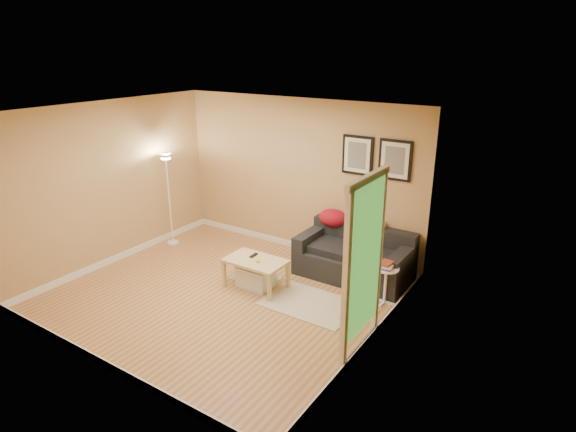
# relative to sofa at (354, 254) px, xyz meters

# --- Properties ---
(floor) EXTENTS (4.50, 4.50, 0.00)m
(floor) POSITION_rel_sofa_xyz_m (-1.31, -1.53, -0.38)
(floor) COLOR tan
(floor) RESTS_ON ground
(ceiling) EXTENTS (4.50, 4.50, 0.00)m
(ceiling) POSITION_rel_sofa_xyz_m (-1.31, -1.53, 2.23)
(ceiling) COLOR white
(ceiling) RESTS_ON wall_back
(wall_back) EXTENTS (4.50, 0.00, 4.50)m
(wall_back) POSITION_rel_sofa_xyz_m (-1.31, 0.47, 0.92)
(wall_back) COLOR tan
(wall_back) RESTS_ON ground
(wall_front) EXTENTS (4.50, 0.00, 4.50)m
(wall_front) POSITION_rel_sofa_xyz_m (-1.31, -3.53, 0.92)
(wall_front) COLOR tan
(wall_front) RESTS_ON ground
(wall_left) EXTENTS (0.00, 4.00, 4.00)m
(wall_left) POSITION_rel_sofa_xyz_m (-3.56, -1.53, 0.92)
(wall_left) COLOR tan
(wall_left) RESTS_ON ground
(wall_right) EXTENTS (0.00, 4.00, 4.00)m
(wall_right) POSITION_rel_sofa_xyz_m (0.94, -1.53, 0.92)
(wall_right) COLOR tan
(wall_right) RESTS_ON ground
(baseboard_back) EXTENTS (4.50, 0.02, 0.10)m
(baseboard_back) POSITION_rel_sofa_xyz_m (-1.31, 0.46, -0.33)
(baseboard_back) COLOR white
(baseboard_back) RESTS_ON ground
(baseboard_front) EXTENTS (4.50, 0.02, 0.10)m
(baseboard_front) POSITION_rel_sofa_xyz_m (-1.31, -3.52, -0.33)
(baseboard_front) COLOR white
(baseboard_front) RESTS_ON ground
(baseboard_left) EXTENTS (0.02, 4.00, 0.10)m
(baseboard_left) POSITION_rel_sofa_xyz_m (-3.55, -1.53, -0.33)
(baseboard_left) COLOR white
(baseboard_left) RESTS_ON ground
(baseboard_right) EXTENTS (0.02, 4.00, 0.10)m
(baseboard_right) POSITION_rel_sofa_xyz_m (0.93, -1.53, -0.33)
(baseboard_right) COLOR white
(baseboard_right) RESTS_ON ground
(sofa) EXTENTS (1.70, 0.90, 0.75)m
(sofa) POSITION_rel_sofa_xyz_m (0.00, 0.00, 0.00)
(sofa) COLOR black
(sofa) RESTS_ON ground
(red_throw) EXTENTS (0.48, 0.36, 0.28)m
(red_throw) POSITION_rel_sofa_xyz_m (-0.53, 0.29, 0.40)
(red_throw) COLOR maroon
(red_throw) RESTS_ON sofa
(plaid_throw) EXTENTS (0.45, 0.32, 0.10)m
(plaid_throw) POSITION_rel_sofa_xyz_m (0.09, 0.34, 0.41)
(plaid_throw) COLOR tan
(plaid_throw) RESTS_ON sofa
(framed_print_left) EXTENTS (0.50, 0.04, 0.60)m
(framed_print_left) POSITION_rel_sofa_xyz_m (-0.23, 0.45, 1.43)
(framed_print_left) COLOR black
(framed_print_left) RESTS_ON wall_back
(framed_print_right) EXTENTS (0.50, 0.04, 0.60)m
(framed_print_right) POSITION_rel_sofa_xyz_m (0.37, 0.45, 1.43)
(framed_print_right) COLOR black
(framed_print_right) RESTS_ON wall_back
(area_rug) EXTENTS (1.25, 0.85, 0.01)m
(area_rug) POSITION_rel_sofa_xyz_m (-0.14, -1.09, -0.37)
(area_rug) COLOR beige
(area_rug) RESTS_ON ground
(green_runner) EXTENTS (0.70, 0.50, 0.01)m
(green_runner) POSITION_rel_sofa_xyz_m (-1.22, -0.88, -0.37)
(green_runner) COLOR #668C4C
(green_runner) RESTS_ON ground
(coffee_table) EXTENTS (0.99, 0.74, 0.44)m
(coffee_table) POSITION_rel_sofa_xyz_m (-1.05, -1.10, -0.15)
(coffee_table) COLOR #DCC086
(coffee_table) RESTS_ON ground
(remote_control) EXTENTS (0.06, 0.16, 0.02)m
(remote_control) POSITION_rel_sofa_xyz_m (-1.15, -1.00, 0.08)
(remote_control) COLOR black
(remote_control) RESTS_ON coffee_table
(tape_roll) EXTENTS (0.07, 0.07, 0.03)m
(tape_roll) POSITION_rel_sofa_xyz_m (-0.98, -1.14, 0.08)
(tape_roll) COLOR yellow
(tape_roll) RESTS_ON coffee_table
(storage_bin) EXTENTS (0.52, 0.38, 0.32)m
(storage_bin) POSITION_rel_sofa_xyz_m (-1.07, -1.07, -0.22)
(storage_bin) COLOR white
(storage_bin) RESTS_ON ground
(side_table) EXTENTS (0.35, 0.35, 0.54)m
(side_table) POSITION_rel_sofa_xyz_m (0.71, -0.48, -0.11)
(side_table) COLOR white
(side_table) RESTS_ON ground
(book_stack) EXTENTS (0.19, 0.24, 0.08)m
(book_stack) POSITION_rel_sofa_xyz_m (0.71, -0.48, 0.20)
(book_stack) COLOR #3B2B83
(book_stack) RESTS_ON side_table
(floor_lamp) EXTENTS (0.21, 0.21, 1.65)m
(floor_lamp) POSITION_rel_sofa_xyz_m (-3.31, -0.59, 0.40)
(floor_lamp) COLOR white
(floor_lamp) RESTS_ON ground
(doorway) EXTENTS (0.12, 1.01, 2.13)m
(doorway) POSITION_rel_sofa_xyz_m (0.89, -1.68, 0.65)
(doorway) COLOR white
(doorway) RESTS_ON ground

